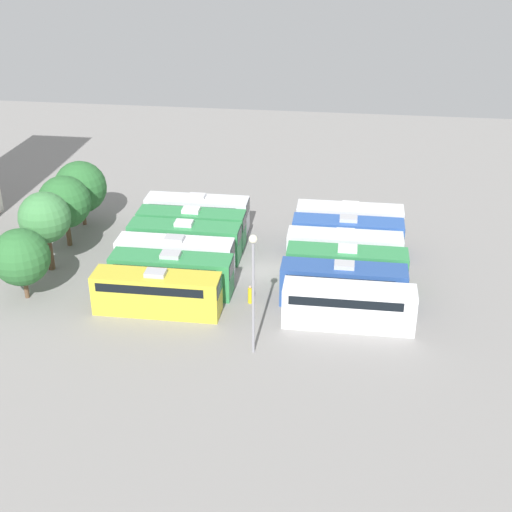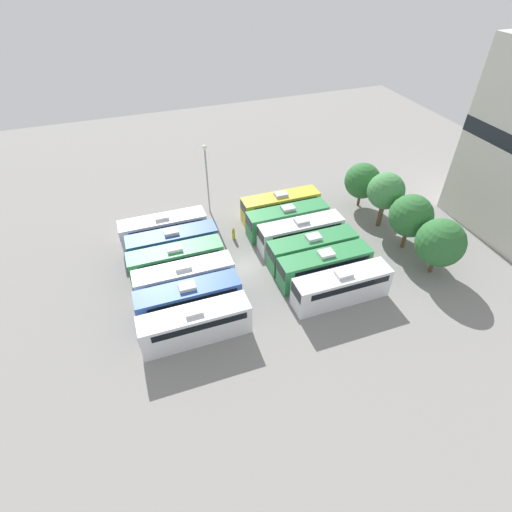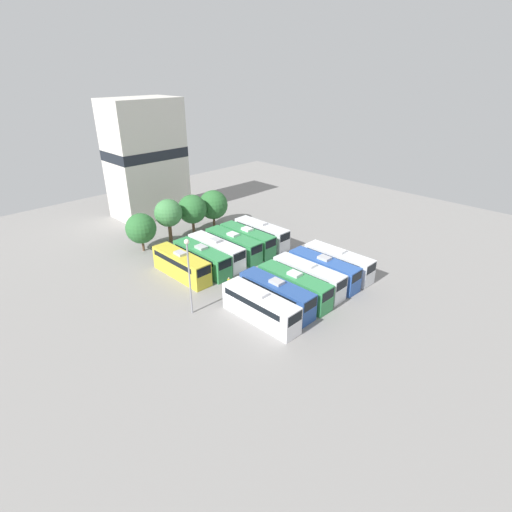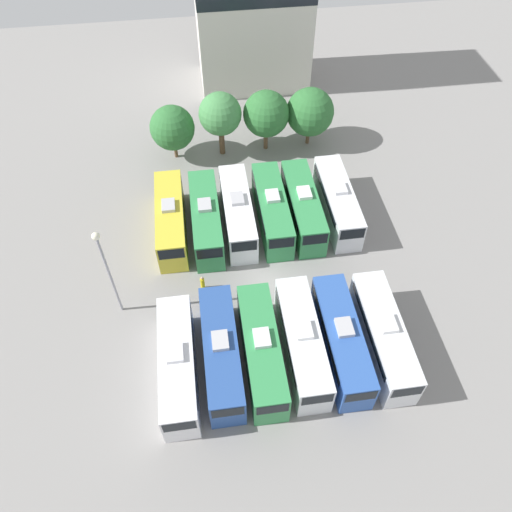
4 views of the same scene
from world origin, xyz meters
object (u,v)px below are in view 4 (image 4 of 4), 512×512
bus_1 (221,352)px  tree_2 (266,114)px  bus_11 (337,201)px  worker_person (203,283)px  bus_5 (383,335)px  tree_0 (172,128)px  bus_7 (206,218)px  bus_3 (302,341)px  bus_10 (303,206)px  bus_6 (171,218)px  bus_2 (262,349)px  bus_8 (238,211)px  tree_1 (220,114)px  tree_3 (310,112)px  bus_9 (272,209)px  bus_4 (341,339)px  light_pole (105,263)px  bus_0 (178,363)px

bus_1 → tree_2: (7.41, 26.01, 2.59)m
bus_11 → worker_person: bus_11 is taller
bus_5 → tree_2: 26.91m
tree_0 → bus_7: bearing=-78.1°
bus_7 → bus_3: bearing=-66.1°
bus_10 → tree_0: bearing=135.9°
bus_6 → tree_0: tree_0 is taller
bus_3 → worker_person: (-7.15, 7.40, -1.10)m
bus_7 → bus_2: bearing=-77.8°
bus_8 → tree_2: 12.53m
bus_8 → tree_1: (-0.41, 11.24, 3.14)m
bus_1 → tree_3: size_ratio=1.53×
bus_6 → bus_9: size_ratio=1.00×
bus_3 → bus_10: (3.02, 14.45, 0.00)m
bus_2 → bus_11: 17.69m
bus_10 → tree_1: 13.52m
bus_11 → tree_2: size_ratio=1.47×
tree_1 → tree_3: size_ratio=1.10×
bus_4 → bus_6: same height
bus_6 → tree_1: tree_1 is taller
bus_5 → bus_8: size_ratio=1.00×
bus_10 → light_pole: 19.49m
bus_3 → tree_0: bearing=108.7°
bus_3 → bus_7: size_ratio=1.00×
tree_1 → tree_3: bearing=2.6°
bus_7 → light_pole: (-7.81, -7.96, 4.41)m
bus_10 → tree_3: 12.35m
bus_5 → bus_6: size_ratio=1.00×
bus_9 → bus_10: size_ratio=1.00×
bus_6 → bus_11: same height
bus_6 → tree_0: size_ratio=1.66×
bus_4 → bus_6: size_ratio=1.00×
light_pole → tree_3: (20.10, 20.05, -2.22)m
bus_6 → worker_person: 7.60m
bus_8 → bus_5: bearing=-57.3°
bus_3 → bus_1: bearing=-179.6°
bus_10 → bus_11: bearing=2.7°
tree_0 → tree_2: bearing=0.6°
bus_2 → tree_2: tree_2 is taller
bus_11 → bus_5: bearing=-90.5°
bus_8 → bus_0: bearing=-112.4°
bus_0 → tree_2: (10.69, 26.52, 2.59)m
bus_4 → bus_7: 17.09m
bus_6 → light_pole: bearing=-118.6°
tree_1 → bus_1: bearing=-95.6°
bus_1 → tree_3: bearing=65.1°
bus_0 → bus_3: bearing=3.3°
bus_2 → light_pole: size_ratio=1.07×
bus_7 → light_pole: light_pole is taller
light_pole → tree_3: bearing=44.9°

